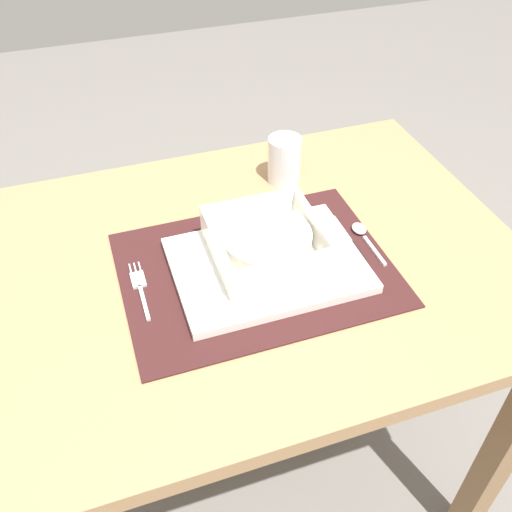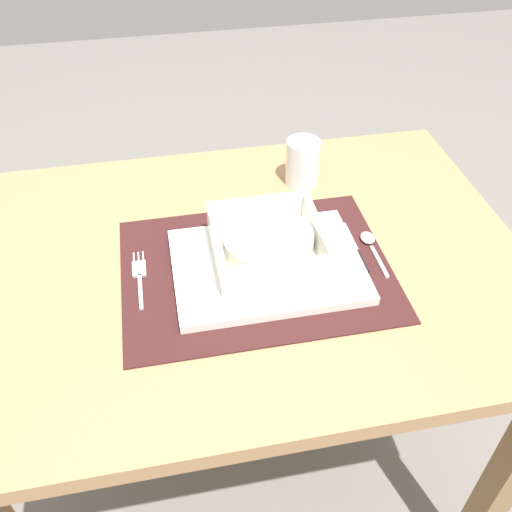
# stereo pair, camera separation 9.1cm
# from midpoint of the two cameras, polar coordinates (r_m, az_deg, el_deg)

# --- Properties ---
(ground_plane) EXTENTS (6.00, 6.00, 0.00)m
(ground_plane) POSITION_cam_midpoint_polar(r_m,az_deg,el_deg) (1.54, -2.56, -20.89)
(ground_plane) COLOR slate
(dining_table) EXTENTS (0.95, 0.69, 0.73)m
(dining_table) POSITION_cam_midpoint_polar(r_m,az_deg,el_deg) (1.03, -3.60, -4.94)
(dining_table) COLOR #A37A51
(dining_table) RESTS_ON ground
(placemat) EXTENTS (0.44, 0.33, 0.00)m
(placemat) POSITION_cam_midpoint_polar(r_m,az_deg,el_deg) (0.93, -2.80, -1.43)
(placemat) COLOR #381919
(placemat) RESTS_ON dining_table
(serving_plate) EXTENTS (0.30, 0.22, 0.02)m
(serving_plate) POSITION_cam_midpoint_polar(r_m,az_deg,el_deg) (0.92, -1.69, -1.02)
(serving_plate) COLOR white
(serving_plate) RESTS_ON placemat
(porridge_bowl) EXTENTS (0.18, 0.18, 0.06)m
(porridge_bowl) POSITION_cam_midpoint_polar(r_m,az_deg,el_deg) (0.91, -1.79, 1.19)
(porridge_bowl) COLOR white
(porridge_bowl) RESTS_ON serving_plate
(fork) EXTENTS (0.02, 0.13, 0.00)m
(fork) POSITION_cam_midpoint_polar(r_m,az_deg,el_deg) (0.92, -14.45, -3.04)
(fork) COLOR silver
(fork) RESTS_ON placemat
(spoon) EXTENTS (0.02, 0.11, 0.01)m
(spoon) POSITION_cam_midpoint_polar(r_m,az_deg,el_deg) (0.99, 8.20, 2.09)
(spoon) COLOR silver
(spoon) RESTS_ON placemat
(butter_knife) EXTENTS (0.01, 0.13, 0.01)m
(butter_knife) POSITION_cam_midpoint_polar(r_m,az_deg,el_deg) (0.98, 6.73, 1.32)
(butter_knife) COLOR black
(butter_knife) RESTS_ON placemat
(bread_knife) EXTENTS (0.01, 0.13, 0.01)m
(bread_knife) POSITION_cam_midpoint_polar(r_m,az_deg,el_deg) (0.96, 6.14, 0.54)
(bread_knife) COLOR #59331E
(bread_knife) RESTS_ON placemat
(drinking_glass) EXTENTS (0.06, 0.06, 0.09)m
(drinking_glass) POSITION_cam_midpoint_polar(r_m,az_deg,el_deg) (1.11, 0.51, 9.36)
(drinking_glass) COLOR white
(drinking_glass) RESTS_ON dining_table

